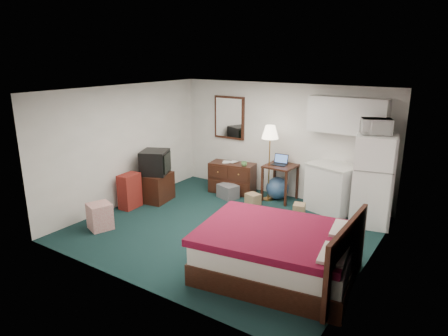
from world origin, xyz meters
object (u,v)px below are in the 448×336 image
Objects in this scene: dresser at (232,178)px; kitchen_counter at (332,189)px; desk at (280,182)px; tv_stand at (155,187)px; fridge at (373,180)px; suitcase at (130,191)px; floor_lamp at (269,163)px; bed at (277,253)px.

kitchen_counter reaches higher than dresser.
tv_stand is at bearing -144.74° from desk.
fridge is at bearing -11.07° from dresser.
desk reaches higher than tv_stand.
fridge is at bearing 2.62° from kitchen_counter.
dresser is 1.42× the size of suitcase.
kitchen_counter reaches higher than tv_stand.
dresser is 0.60× the size of fridge.
floor_lamp is 2.19m from fridge.
fridge reaches higher than suitcase.
bed is 3.81m from tv_stand.
floor_lamp is at bearing 39.43° from suitcase.
floor_lamp reaches higher than bed.
tv_stand is at bearing -139.65° from kitchen_counter.
fridge is at bearing 7.76° from tv_stand.
tv_stand is 0.92× the size of suitcase.
bed is (1.33, -2.84, -0.06)m from desk.
floor_lamp reaches higher than kitchen_counter.
bed is at bearing -70.09° from kitchen_counter.
kitchen_counter is at bearing 154.29° from fridge.
floor_lamp reaches higher than suitcase.
kitchen_counter is (2.29, 0.14, 0.13)m from dresser.
suitcase is (-2.18, -2.01, -0.46)m from floor_lamp.
fridge reaches higher than desk.
floor_lamp is 1.42m from kitchen_counter.
desk is 0.82× the size of kitchen_counter.
dresser is at bearing 123.74° from bed.
desk reaches higher than dresser.
desk reaches higher than suitcase.
dresser is 0.49× the size of bed.
tv_stand is at bearing -139.28° from dresser.
fridge is at bearing 20.45° from suitcase.
floor_lamp reaches higher than dresser.
dresser reaches higher than bed.
tv_stand is at bearing -145.67° from floor_lamp.
dresser is at bearing 54.34° from suitcase.
bed is at bearing -63.80° from desk.
floor_lamp is 2.09× the size of desk.
kitchen_counter is 2.82m from bed.
suitcase is at bearing -136.95° from desk.
suitcase is at bearing -132.24° from dresser.
dresser is 1.30× the size of desk.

